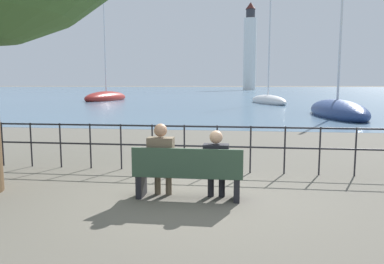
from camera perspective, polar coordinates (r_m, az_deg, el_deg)
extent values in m
plane|color=#605B51|center=(6.56, -0.57, -10.01)|extent=(1000.00, 1000.00, 0.00)
cube|color=slate|center=(165.81, 7.10, 6.53)|extent=(600.00, 300.00, 0.01)
cube|color=#334C38|center=(6.45, -0.57, -6.40)|extent=(1.86, 0.45, 0.05)
cube|color=#334C38|center=(6.20, -0.84, -4.59)|extent=(1.86, 0.04, 0.45)
cube|color=black|center=(6.67, -7.72, -8.00)|extent=(0.10, 0.41, 0.40)
cube|color=black|center=(6.45, 6.84, -8.52)|extent=(0.10, 0.41, 0.40)
cylinder|color=brown|center=(6.75, -5.26, -7.57)|extent=(0.11, 0.11, 0.45)
cylinder|color=brown|center=(6.71, -3.58, -7.64)|extent=(0.11, 0.11, 0.45)
cube|color=brown|center=(6.58, -4.60, -5.48)|extent=(0.38, 0.26, 0.14)
cube|color=brown|center=(6.44, -4.78, -3.48)|extent=(0.44, 0.24, 0.60)
sphere|color=#A87A5B|center=(6.38, -4.82, 0.28)|extent=(0.23, 0.23, 0.23)
cylinder|color=black|center=(6.61, 2.89, -7.86)|extent=(0.11, 0.11, 0.45)
cylinder|color=black|center=(6.60, 4.57, -7.90)|extent=(0.11, 0.11, 0.45)
cube|color=black|center=(6.45, 3.70, -5.72)|extent=(0.36, 0.26, 0.14)
cube|color=black|center=(6.32, 3.66, -4.12)|extent=(0.43, 0.24, 0.50)
sphere|color=tan|center=(6.26, 3.69, -0.77)|extent=(0.22, 0.22, 0.22)
cylinder|color=black|center=(10.07, -26.91, -1.66)|extent=(0.04, 0.04, 1.05)
cylinder|color=black|center=(9.68, -23.30, -1.80)|extent=(0.04, 0.04, 1.05)
cylinder|color=black|center=(9.32, -19.40, -1.94)|extent=(0.04, 0.04, 1.05)
cylinder|color=black|center=(9.02, -15.21, -2.08)|extent=(0.04, 0.04, 1.05)
cylinder|color=black|center=(8.76, -10.76, -2.22)|extent=(0.04, 0.04, 1.05)
cylinder|color=black|center=(8.56, -6.06, -2.35)|extent=(0.04, 0.04, 1.05)
cylinder|color=black|center=(8.43, -1.18, -2.47)|extent=(0.04, 0.04, 1.05)
cylinder|color=black|center=(8.35, 3.84, -2.57)|extent=(0.04, 0.04, 1.05)
cylinder|color=black|center=(8.34, 8.90, -2.66)|extent=(0.04, 0.04, 1.05)
cylinder|color=black|center=(8.39, 13.94, -2.72)|extent=(0.04, 0.04, 1.05)
cylinder|color=black|center=(8.51, 18.88, -2.76)|extent=(0.04, 0.04, 1.05)
cylinder|color=black|center=(8.69, 23.65, -2.79)|extent=(0.04, 0.04, 1.05)
cylinder|color=black|center=(8.31, 1.33, 0.84)|extent=(11.05, 0.04, 0.04)
cylinder|color=black|center=(8.37, 1.32, -2.17)|extent=(11.05, 0.04, 0.04)
ellipsoid|color=navy|center=(24.47, 21.21, 2.90)|extent=(2.82, 8.68, 1.49)
cylinder|color=silver|center=(24.50, 21.62, 11.72)|extent=(0.14, 0.14, 6.65)
ellipsoid|color=maroon|center=(47.17, -12.93, 5.10)|extent=(3.90, 9.19, 1.62)
cylinder|color=silver|center=(47.33, -13.14, 12.25)|extent=(0.14, 0.14, 10.82)
ellipsoid|color=white|center=(38.98, 11.49, 4.62)|extent=(4.12, 8.40, 1.29)
cylinder|color=silver|center=(39.14, 11.71, 12.85)|extent=(0.14, 0.14, 10.43)
cylinder|color=white|center=(134.30, 8.79, 11.58)|extent=(4.37, 4.37, 24.55)
cylinder|color=#2D2D33|center=(136.06, 8.91, 17.37)|extent=(3.06, 3.06, 2.99)
cone|color=#4C1E19|center=(136.56, 8.93, 18.48)|extent=(3.50, 3.50, 2.40)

